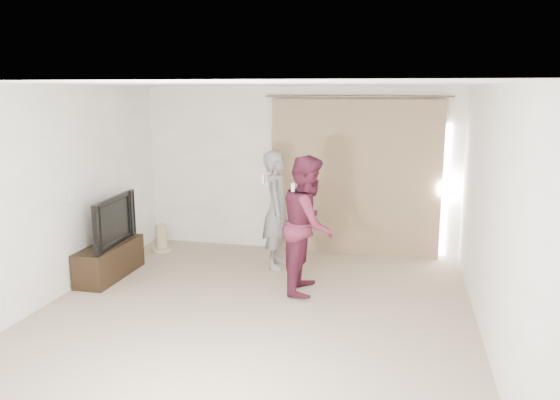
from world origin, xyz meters
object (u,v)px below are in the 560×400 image
at_px(tv_console, 110,260).
at_px(person_man, 277,210).
at_px(tv, 107,221).
at_px(person_woman, 308,224).

bearing_deg(tv_console, person_man, 23.74).
distance_m(tv, person_man, 2.35).
xyz_separation_m(tv_console, person_woman, (2.75, 0.10, 0.64)).
bearing_deg(tv, person_man, -69.94).
bearing_deg(tv, person_woman, -91.51).
bearing_deg(tv_console, tv, 0.00).
xyz_separation_m(tv, person_man, (2.15, 0.95, 0.05)).
height_order(tv, person_man, person_man).
relative_size(tv, person_man, 0.68).
relative_size(tv_console, person_woman, 0.69).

